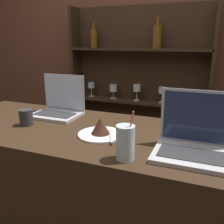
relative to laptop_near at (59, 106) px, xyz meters
The scene contains 8 objects.
bar_counter 0.68m from the laptop_near, 35.07° to the right, with size 1.74×0.69×1.10m.
back_wall 1.02m from the laptop_near, 75.64° to the left, with size 7.00×0.06×2.70m.
back_shelf 0.95m from the laptop_near, 73.74° to the left, with size 1.27×0.18×1.85m.
laptop_near is the anchor object (origin of this frame).
laptop_far 0.88m from the laptop_near, 18.28° to the right, with size 0.31×0.24×0.26m.
cake_plate 0.46m from the laptop_near, 30.52° to the right, with size 0.23×0.23×0.09m.
water_glass 0.73m from the laptop_near, 36.10° to the right, with size 0.08×0.08×0.20m.
coffee_cup 0.25m from the laptop_near, 103.75° to the right, with size 0.07×0.07×0.09m.
Camera 1 is at (0.63, -0.77, 1.55)m, focal length 40.00 mm.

